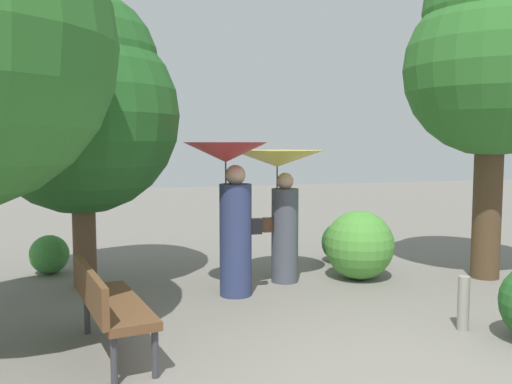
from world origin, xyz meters
TOP-DOWN VIEW (x-y plane):
  - person_left at (-0.48, 2.90)m, footprint 1.07×1.07m
  - person_right at (0.34, 3.37)m, footprint 1.29×1.29m
  - park_bench at (-2.03, 1.29)m, footprint 0.75×1.56m
  - tree_near_left at (-2.30, 3.89)m, footprint 2.64×2.64m
  - tree_near_right at (3.31, 2.77)m, footprint 2.47×2.47m
  - bush_path_right at (1.50, 3.21)m, footprint 1.00×1.00m
  - bush_behind_bench at (1.72, 4.27)m, footprint 0.67×0.67m
  - bush_far_side at (-2.83, 4.80)m, footprint 0.58×0.58m
  - path_marker_post at (1.57, 0.95)m, footprint 0.12×0.12m

SIDE VIEW (x-z plane):
  - path_marker_post at x=1.57m, z-range 0.00..0.58m
  - bush_far_side at x=-2.83m, z-range 0.00..0.58m
  - bush_behind_bench at x=1.72m, z-range 0.00..0.67m
  - bush_path_right at x=1.50m, z-range 0.00..1.00m
  - park_bench at x=-2.03m, z-range 0.10..0.93m
  - person_left at x=-0.48m, z-range 0.35..2.32m
  - person_right at x=0.34m, z-range 0.45..2.32m
  - tree_near_left at x=-2.30m, z-range 0.53..4.53m
  - tree_near_right at x=3.31m, z-range 0.85..5.65m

